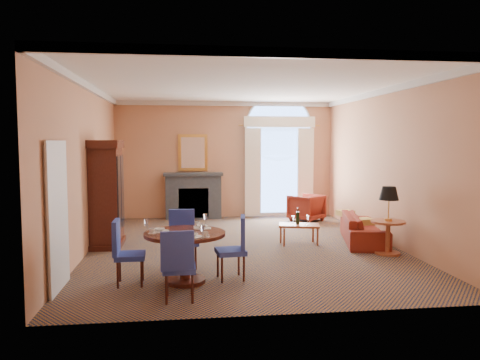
{
  "coord_description": "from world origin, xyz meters",
  "views": [
    {
      "loc": [
        -1.22,
        -9.19,
        2.11
      ],
      "look_at": [
        0.0,
        0.5,
        1.3
      ],
      "focal_mm": 35.0,
      "sensor_mm": 36.0,
      "label": 1
    }
  ],
  "objects": [
    {
      "name": "room_envelope",
      "position": [
        -0.03,
        0.67,
        2.51
      ],
      "size": [
        6.04,
        7.52,
        3.45
      ],
      "color": "tan",
      "rests_on": "ground"
    },
    {
      "name": "dining_chair_east",
      "position": [
        -0.39,
        -2.18,
        0.55
      ],
      "size": [
        0.49,
        0.48,
        0.96
      ],
      "rotation": [
        0.0,
        0.0,
        1.68
      ],
      "color": "#263695",
      "rests_on": "ground"
    },
    {
      "name": "ground",
      "position": [
        0.0,
        0.0,
        0.0
      ],
      "size": [
        7.5,
        7.5,
        0.0
      ],
      "primitive_type": "plane",
      "color": "#14213F",
      "rests_on": "ground"
    },
    {
      "name": "dining_chair_west",
      "position": [
        -2.07,
        -2.29,
        0.55
      ],
      "size": [
        0.45,
        0.44,
        0.96
      ],
      "rotation": [
        0.0,
        0.0,
        -1.54
      ],
      "color": "#263695",
      "rests_on": "ground"
    },
    {
      "name": "coffee_table",
      "position": [
        1.16,
        0.04,
        0.39
      ],
      "size": [
        0.9,
        0.64,
        0.75
      ],
      "rotation": [
        0.0,
        0.0,
        -0.24
      ],
      "color": "#A45231",
      "rests_on": "ground"
    },
    {
      "name": "armchair",
      "position": [
        2.06,
        2.79,
        0.35
      ],
      "size": [
        1.08,
        1.08,
        0.71
      ],
      "primitive_type": "imported",
      "rotation": [
        0.0,
        0.0,
        3.82
      ],
      "color": "maroon",
      "rests_on": "ground"
    },
    {
      "name": "dining_table",
      "position": [
        -1.18,
        -2.29,
        0.56
      ],
      "size": [
        1.21,
        1.21,
        0.96
      ],
      "color": "#34130C",
      "rests_on": "ground"
    },
    {
      "name": "side_table",
      "position": [
        2.6,
        -0.98,
        0.79
      ],
      "size": [
        0.63,
        0.63,
        1.25
      ],
      "color": "#A45231",
      "rests_on": "ground"
    },
    {
      "name": "dining_chair_south",
      "position": [
        -1.27,
        -3.15,
        0.55
      ],
      "size": [
        0.45,
        0.47,
        0.96
      ],
      "rotation": [
        0.0,
        0.0,
        -0.0
      ],
      "color": "#263695",
      "rests_on": "ground"
    },
    {
      "name": "armoire",
      "position": [
        -2.72,
        0.42,
        1.03
      ],
      "size": [
        0.61,
        1.08,
        2.13
      ],
      "color": "#34130C",
      "rests_on": "ground"
    },
    {
      "name": "sofa",
      "position": [
        2.55,
        0.05,
        0.29
      ],
      "size": [
        1.24,
        2.12,
        0.58
      ],
      "primitive_type": "imported",
      "rotation": [
        0.0,
        0.0,
        1.33
      ],
      "color": "maroon",
      "rests_on": "ground"
    },
    {
      "name": "dining_chair_north",
      "position": [
        -1.22,
        -1.42,
        0.55
      ],
      "size": [
        0.54,
        0.54,
        0.96
      ],
      "rotation": [
        0.0,
        0.0,
        3.47
      ],
      "color": "#263695",
      "rests_on": "ground"
    }
  ]
}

